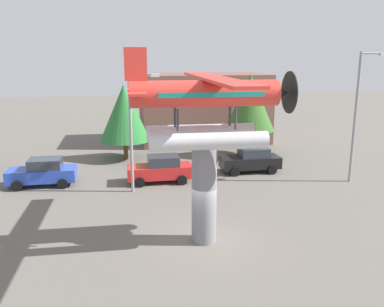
{
  "coord_description": "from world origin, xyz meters",
  "views": [
    {
      "loc": [
        -3.51,
        -16.44,
        8.1
      ],
      "look_at": [
        0.0,
        3.0,
        3.32
      ],
      "focal_mm": 37.92,
      "sensor_mm": 36.0,
      "label": 1
    }
  ],
  "objects_px": {
    "display_pedestal": "(204,194)",
    "streetlight_primary": "(134,124)",
    "floatplane_monument": "(208,105)",
    "car_near_blue": "(43,172)",
    "tree_center_back": "(250,103)",
    "storefront_building": "(203,107)",
    "car_far_black": "(251,160)",
    "car_mid_red": "(161,169)",
    "streetlight_secondary": "(359,109)",
    "tree_east": "(124,113)"
  },
  "relations": [
    {
      "from": "display_pedestal",
      "to": "car_far_black",
      "type": "distance_m",
      "value": 11.78
    },
    {
      "from": "floatplane_monument",
      "to": "streetlight_primary",
      "type": "xyz_separation_m",
      "value": [
        -2.8,
        7.42,
        -1.9
      ]
    },
    {
      "from": "streetlight_primary",
      "to": "storefront_building",
      "type": "distance_m",
      "value": 16.29
    },
    {
      "from": "floatplane_monument",
      "to": "car_near_blue",
      "type": "relative_size",
      "value": 2.48
    },
    {
      "from": "tree_center_back",
      "to": "floatplane_monument",
      "type": "bearing_deg",
      "value": -114.47
    },
    {
      "from": "tree_center_back",
      "to": "tree_east",
      "type": "bearing_deg",
      "value": 175.16
    },
    {
      "from": "display_pedestal",
      "to": "tree_east",
      "type": "relative_size",
      "value": 0.75
    },
    {
      "from": "display_pedestal",
      "to": "tree_center_back",
      "type": "distance_m",
      "value": 16.5
    },
    {
      "from": "streetlight_secondary",
      "to": "car_far_black",
      "type": "bearing_deg",
      "value": 150.71
    },
    {
      "from": "car_near_blue",
      "to": "streetlight_primary",
      "type": "xyz_separation_m",
      "value": [
        5.8,
        -2.21,
        3.32
      ]
    },
    {
      "from": "car_far_black",
      "to": "streetlight_secondary",
      "type": "height_order",
      "value": "streetlight_secondary"
    },
    {
      "from": "car_near_blue",
      "to": "tree_east",
      "type": "relative_size",
      "value": 0.71
    },
    {
      "from": "floatplane_monument",
      "to": "storefront_building",
      "type": "height_order",
      "value": "floatplane_monument"
    },
    {
      "from": "storefront_building",
      "to": "streetlight_secondary",
      "type": "bearing_deg",
      "value": -65.07
    },
    {
      "from": "car_near_blue",
      "to": "car_far_black",
      "type": "relative_size",
      "value": 1.0
    },
    {
      "from": "floatplane_monument",
      "to": "car_mid_red",
      "type": "xyz_separation_m",
      "value": [
        -1.14,
        9.06,
        -5.22
      ]
    },
    {
      "from": "car_near_blue",
      "to": "tree_center_back",
      "type": "xyz_separation_m",
      "value": [
        15.35,
        5.2,
        3.54
      ]
    },
    {
      "from": "car_far_black",
      "to": "display_pedestal",
      "type": "bearing_deg",
      "value": 61.54
    },
    {
      "from": "streetlight_secondary",
      "to": "tree_east",
      "type": "height_order",
      "value": "streetlight_secondary"
    },
    {
      "from": "car_far_black",
      "to": "streetlight_secondary",
      "type": "relative_size",
      "value": 0.5
    },
    {
      "from": "car_near_blue",
      "to": "storefront_building",
      "type": "xyz_separation_m",
      "value": [
        12.99,
        12.37,
        2.33
      ]
    },
    {
      "from": "streetlight_secondary",
      "to": "floatplane_monument",
      "type": "bearing_deg",
      "value": -148.5
    },
    {
      "from": "streetlight_primary",
      "to": "car_mid_red",
      "type": "bearing_deg",
      "value": 44.41
    },
    {
      "from": "display_pedestal",
      "to": "streetlight_secondary",
      "type": "bearing_deg",
      "value": 31.2
    },
    {
      "from": "display_pedestal",
      "to": "car_far_black",
      "type": "xyz_separation_m",
      "value": [
        5.58,
        10.29,
        -1.33
      ]
    },
    {
      "from": "floatplane_monument",
      "to": "display_pedestal",
      "type": "bearing_deg",
      "value": 180.0
    },
    {
      "from": "streetlight_secondary",
      "to": "car_near_blue",
      "type": "bearing_deg",
      "value": 172.39
    },
    {
      "from": "display_pedestal",
      "to": "streetlight_secondary",
      "type": "relative_size",
      "value": 0.53
    },
    {
      "from": "car_mid_red",
      "to": "streetlight_primary",
      "type": "xyz_separation_m",
      "value": [
        -1.67,
        -1.63,
        3.32
      ]
    },
    {
      "from": "streetlight_primary",
      "to": "car_far_black",
      "type": "bearing_deg",
      "value": 19.19
    },
    {
      "from": "tree_east",
      "to": "tree_center_back",
      "type": "height_order",
      "value": "tree_center_back"
    },
    {
      "from": "display_pedestal",
      "to": "streetlight_primary",
      "type": "relative_size",
      "value": 0.62
    },
    {
      "from": "floatplane_monument",
      "to": "car_far_black",
      "type": "xyz_separation_m",
      "value": [
        5.45,
        10.29,
        -5.22
      ]
    },
    {
      "from": "storefront_building",
      "to": "car_far_black",
      "type": "bearing_deg",
      "value": -84.82
    },
    {
      "from": "floatplane_monument",
      "to": "car_near_blue",
      "type": "xyz_separation_m",
      "value": [
        -8.6,
        9.64,
        -5.22
      ]
    },
    {
      "from": "car_mid_red",
      "to": "streetlight_primary",
      "type": "distance_m",
      "value": 4.06
    },
    {
      "from": "storefront_building",
      "to": "tree_east",
      "type": "height_order",
      "value": "storefront_building"
    },
    {
      "from": "display_pedestal",
      "to": "tree_center_back",
      "type": "height_order",
      "value": "tree_center_back"
    },
    {
      "from": "display_pedestal",
      "to": "storefront_building",
      "type": "bearing_deg",
      "value": 78.4
    },
    {
      "from": "car_near_blue",
      "to": "storefront_building",
      "type": "bearing_deg",
      "value": -136.41
    },
    {
      "from": "streetlight_primary",
      "to": "floatplane_monument",
      "type": "bearing_deg",
      "value": -69.32
    },
    {
      "from": "storefront_building",
      "to": "floatplane_monument",
      "type": "bearing_deg",
      "value": -101.28
    },
    {
      "from": "display_pedestal",
      "to": "car_near_blue",
      "type": "distance_m",
      "value": 12.9
    },
    {
      "from": "car_mid_red",
      "to": "streetlight_secondary",
      "type": "height_order",
      "value": "streetlight_secondary"
    },
    {
      "from": "display_pedestal",
      "to": "streetlight_primary",
      "type": "distance_m",
      "value": 8.13
    },
    {
      "from": "streetlight_secondary",
      "to": "tree_center_back",
      "type": "relative_size",
      "value": 1.25
    },
    {
      "from": "car_near_blue",
      "to": "storefront_building",
      "type": "distance_m",
      "value": 18.08
    },
    {
      "from": "streetlight_primary",
      "to": "tree_east",
      "type": "relative_size",
      "value": 1.21
    },
    {
      "from": "display_pedestal",
      "to": "car_mid_red",
      "type": "relative_size",
      "value": 1.05
    },
    {
      "from": "storefront_building",
      "to": "streetlight_primary",
      "type": "bearing_deg",
      "value": -116.25
    }
  ]
}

